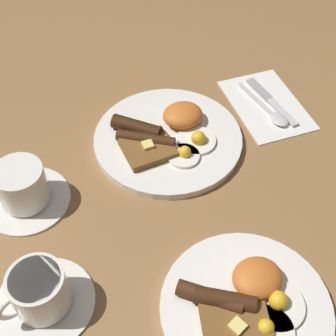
{
  "coord_description": "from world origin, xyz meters",
  "views": [
    {
      "loc": [
        0.25,
        0.59,
        0.65
      ],
      "look_at": [
        0.03,
        0.08,
        0.03
      ],
      "focal_mm": 50.0,
      "sensor_mm": 36.0,
      "label": 1
    }
  ],
  "objects": [
    {
      "name": "knife",
      "position": [
        -0.24,
        -0.03,
        0.01
      ],
      "size": [
        0.03,
        0.16,
        0.01
      ],
      "rotation": [
        0.0,
        0.0,
        1.65
      ],
      "color": "silver",
      "rests_on": "napkin"
    },
    {
      "name": "ground_plane",
      "position": [
        0.0,
        0.0,
        0.0
      ],
      "size": [
        3.0,
        3.0,
        0.0
      ],
      "primitive_type": "plane",
      "color": "olive"
    },
    {
      "name": "breakfast_plate_far",
      "position": [
        0.03,
        0.36,
        0.01
      ],
      "size": [
        0.25,
        0.25,
        0.05
      ],
      "color": "white",
      "rests_on": "ground_plane"
    },
    {
      "name": "napkin",
      "position": [
        -0.23,
        -0.02,
        0.0
      ],
      "size": [
        0.15,
        0.21,
        0.01
      ],
      "primitive_type": "cube",
      "rotation": [
        0.0,
        0.0,
        -0.07
      ],
      "color": "white",
      "rests_on": "ground_plane"
    },
    {
      "name": "breakfast_plate_near",
      "position": [
        0.0,
        -0.0,
        0.01
      ],
      "size": [
        0.29,
        0.29,
        0.05
      ],
      "color": "white",
      "rests_on": "ground_plane"
    },
    {
      "name": "teacup_near",
      "position": [
        0.28,
        0.04,
        0.03
      ],
      "size": [
        0.15,
        0.15,
        0.08
      ],
      "color": "white",
      "rests_on": "ground_plane"
    },
    {
      "name": "teacup_far",
      "position": [
        0.3,
        0.24,
        0.03
      ],
      "size": [
        0.15,
        0.15,
        0.08
      ],
      "color": "white",
      "rests_on": "ground_plane"
    },
    {
      "name": "spoon",
      "position": [
        -0.23,
        0.02,
        0.01
      ],
      "size": [
        0.04,
        0.16,
        0.01
      ],
      "rotation": [
        0.0,
        0.0,
        1.7
      ],
      "color": "silver",
      "rests_on": "napkin"
    }
  ]
}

